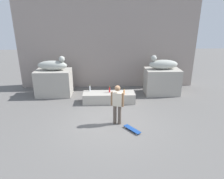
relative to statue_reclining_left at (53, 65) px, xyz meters
The scene contains 12 objects.
ground_plane 4.71m from the statue_reclining_left, 47.07° to the right, with size 40.00×40.00×0.00m, color #605E5B.
facade_wall 3.54m from the statue_reclining_left, 28.74° to the left, with size 10.64×0.60×5.34m, color gray.
pedestal_left 1.00m from the statue_reclining_left, behind, with size 1.90×1.23×1.44m, color #A39E93.
pedestal_right 6.09m from the statue_reclining_left, ahead, with size 1.90×1.23×1.44m, color #A39E93.
statue_reclining_left is the anchor object (origin of this frame).
statue_reclining_right 5.97m from the statue_reclining_left, ahead, with size 1.61×0.60×0.78m.
ledge_block 3.52m from the statue_reclining_left, 21.16° to the right, with size 2.64×0.82×0.52m, color #A39E93.
skater 4.79m from the statue_reclining_left, 46.19° to the right, with size 0.52×0.29×1.67m.
skateboard 5.77m from the statue_reclining_left, 46.24° to the right, with size 0.64×0.76×0.08m.
bottle_red 3.38m from the statue_reclining_left, 19.91° to the right, with size 0.07×0.07×0.32m.
bottle_orange 4.14m from the statue_reclining_left, 21.04° to the right, with size 0.06×0.06×0.29m.
bottle_clear 2.43m from the statue_reclining_left, 23.43° to the right, with size 0.06×0.06×0.33m.
Camera 1 is at (-0.22, -7.68, 4.21)m, focal length 32.73 mm.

